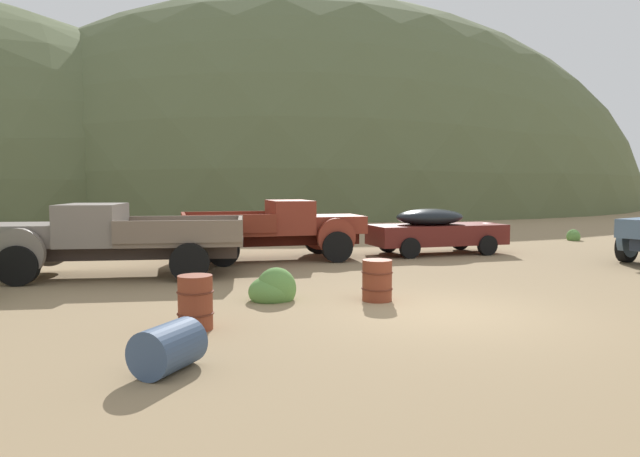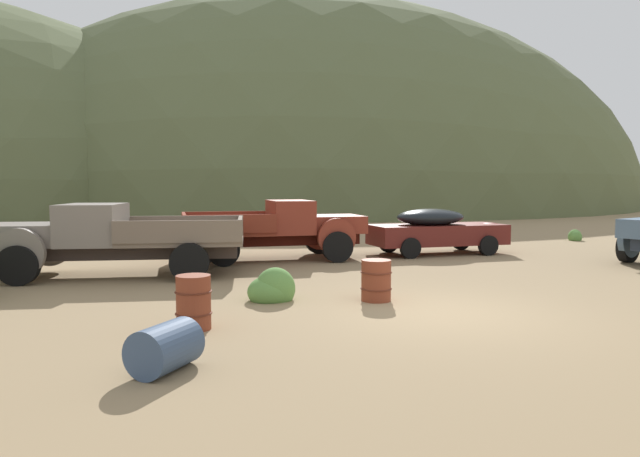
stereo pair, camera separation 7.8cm
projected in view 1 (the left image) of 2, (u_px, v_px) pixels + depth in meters
ground_plane at (443, 313)px, 10.44m from camera, size 300.00×300.00×0.00m
hill_far_left at (295, 203)px, 75.81m from camera, size 82.25×81.45×49.13m
truck_primer_gray at (98, 238)px, 14.43m from camera, size 6.75×3.31×1.89m
truck_rust_red at (287, 228)px, 17.94m from camera, size 5.80×2.81×1.89m
car_oxblood at (440, 230)px, 19.38m from camera, size 4.96×2.03×1.57m
oil_drum_spare at (195, 302)px, 9.18m from camera, size 0.61×0.61×0.90m
oil_drum_tipped at (168, 348)px, 7.09m from camera, size 1.03×1.06×0.62m
oil_drum_foreground at (377, 280)px, 11.49m from camera, size 0.65×0.65×0.84m
bush_front_left at (574, 237)px, 24.14m from camera, size 0.59×0.61×0.61m
bush_back_edge at (274, 290)px, 11.54m from camera, size 0.99×0.84×0.88m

